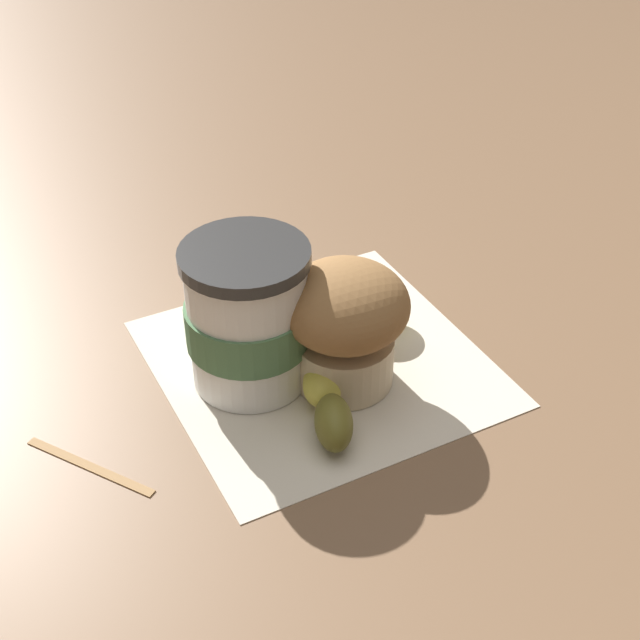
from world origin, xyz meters
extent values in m
plane|color=brown|center=(0.00, 0.00, 0.00)|extent=(3.00, 3.00, 0.00)
cube|color=beige|center=(0.00, 0.00, 0.00)|extent=(0.30, 0.30, 0.00)
cylinder|color=white|center=(-0.05, 0.02, 0.06)|extent=(0.09, 0.09, 0.11)
cylinder|color=#2D2D2D|center=(-0.05, 0.02, 0.11)|extent=(0.10, 0.10, 0.01)
cylinder|color=#4C754C|center=(-0.05, 0.02, 0.05)|extent=(0.10, 0.10, 0.03)
cylinder|color=beige|center=(0.00, -0.03, 0.02)|extent=(0.08, 0.08, 0.04)
ellipsoid|color=olive|center=(0.00, -0.03, 0.07)|extent=(0.10, 0.10, 0.06)
ellipsoid|color=#D6CC4C|center=(0.07, 0.00, 0.02)|extent=(0.05, 0.03, 0.03)
ellipsoid|color=#D6CC4C|center=(0.02, -0.01, 0.02)|extent=(0.06, 0.05, 0.03)
ellipsoid|color=#D6CC4C|center=(-0.02, -0.03, 0.02)|extent=(0.07, 0.06, 0.03)
ellipsoid|color=brown|center=(-0.05, -0.07, 0.02)|extent=(0.05, 0.06, 0.03)
cube|color=#9E7547|center=(-0.20, 0.02, 0.00)|extent=(0.04, 0.11, 0.00)
camera|label=1|loc=(-0.37, -0.41, 0.46)|focal=50.00mm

